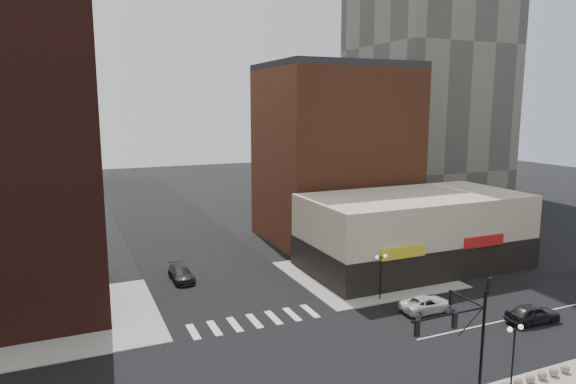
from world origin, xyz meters
TOP-DOWN VIEW (x-y plane):
  - ground at (0.00, 0.00)m, footprint 240.00×240.00m
  - road_ew at (0.00, 0.00)m, footprint 200.00×14.00m
  - road_ns at (0.00, 0.00)m, footprint 14.00×200.00m
  - sidewalk_nw at (-14.50, 14.50)m, footprint 15.00×15.00m
  - sidewalk_ne at (14.50, 14.50)m, footprint 15.00×15.00m
  - building_ne_midrise at (19.00, 29.50)m, footprint 18.00×15.00m
  - building_ne_row at (21.00, 15.00)m, footprint 24.20×12.20m
  - traffic_signal at (7.24, -7.83)m, footprint 5.59×3.09m
  - street_lamp_se_a at (11.00, -8.00)m, footprint 1.22×0.32m
  - street_lamp_ne at (12.00, 8.00)m, footprint 1.22×0.32m
  - bollard_row at (12.65, -8.00)m, footprint 6.87×0.57m
  - white_suv at (14.23, 4.11)m, footprint 4.89×2.27m
  - dark_sedan_east at (20.64, -1.18)m, footprint 4.73×2.22m
  - dark_sedan_north at (-3.46, 20.59)m, footprint 2.09×4.96m

SIDE VIEW (x-z plane):
  - ground at x=0.00m, z-range 0.00..0.00m
  - road_ew at x=0.00m, z-range 0.00..0.02m
  - road_ns at x=0.00m, z-range 0.00..0.02m
  - sidewalk_nw at x=-14.50m, z-range 0.00..0.12m
  - sidewalk_ne at x=14.50m, z-range 0.00..0.12m
  - bollard_row at x=12.65m, z-range 0.12..0.69m
  - white_suv at x=14.23m, z-range 0.00..1.36m
  - dark_sedan_north at x=-3.46m, z-range 0.00..1.43m
  - dark_sedan_east at x=20.64m, z-range 0.00..1.57m
  - street_lamp_se_a at x=11.00m, z-range 1.21..5.37m
  - street_lamp_ne at x=12.00m, z-range 1.21..5.37m
  - building_ne_row at x=21.00m, z-range -0.70..7.30m
  - traffic_signal at x=7.24m, z-range 1.07..8.85m
  - building_ne_midrise at x=19.00m, z-range 0.00..22.00m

